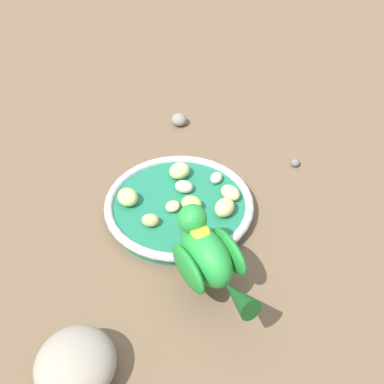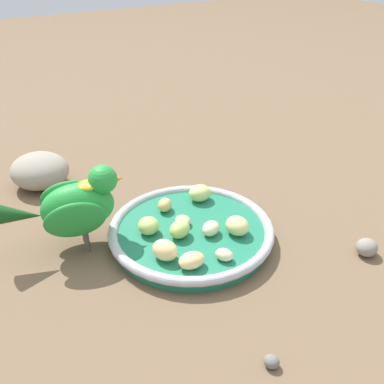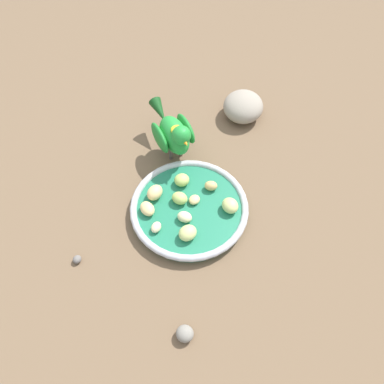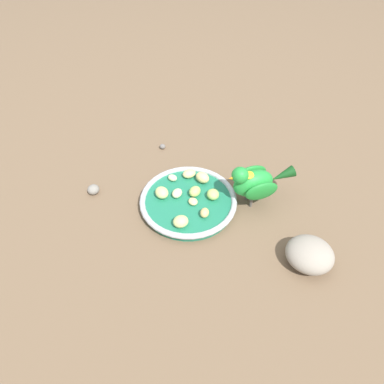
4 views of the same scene
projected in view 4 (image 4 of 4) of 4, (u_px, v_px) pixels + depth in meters
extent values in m
plane|color=brown|center=(174.00, 203.00, 0.90)|extent=(4.00, 4.00, 0.00)
cylinder|color=#1E7251|center=(188.00, 202.00, 0.89)|extent=(0.23, 0.23, 0.02)
torus|color=#B7BABF|center=(188.00, 200.00, 0.89)|extent=(0.24, 0.24, 0.01)
ellipsoid|color=#B2CC66|center=(195.00, 191.00, 0.89)|extent=(0.04, 0.04, 0.02)
ellipsoid|color=#E5C67F|center=(193.00, 202.00, 0.87)|extent=(0.03, 0.03, 0.01)
ellipsoid|color=beige|center=(177.00, 193.00, 0.89)|extent=(0.04, 0.04, 0.02)
ellipsoid|color=#E5C67F|center=(203.00, 178.00, 0.92)|extent=(0.05, 0.04, 0.03)
ellipsoid|color=tan|center=(205.00, 213.00, 0.84)|extent=(0.03, 0.03, 0.02)
ellipsoid|color=#E5C67F|center=(189.00, 174.00, 0.94)|extent=(0.03, 0.04, 0.02)
ellipsoid|color=#B2CC66|center=(213.00, 194.00, 0.88)|extent=(0.04, 0.04, 0.02)
ellipsoid|color=#C6D17A|center=(181.00, 221.00, 0.82)|extent=(0.04, 0.04, 0.03)
ellipsoid|color=#C6D17A|center=(162.00, 193.00, 0.88)|extent=(0.04, 0.03, 0.03)
ellipsoid|color=beige|center=(172.00, 178.00, 0.93)|extent=(0.03, 0.03, 0.02)
cylinder|color=#59544C|center=(251.00, 202.00, 0.89)|extent=(0.01, 0.01, 0.03)
cylinder|color=#59544C|center=(247.00, 195.00, 0.90)|extent=(0.01, 0.01, 0.03)
ellipsoid|color=green|center=(253.00, 183.00, 0.86)|extent=(0.07, 0.11, 0.07)
ellipsoid|color=#1E7F2D|center=(262.00, 191.00, 0.84)|extent=(0.03, 0.09, 0.05)
ellipsoid|color=#1E7F2D|center=(251.00, 174.00, 0.88)|extent=(0.03, 0.09, 0.05)
cone|color=#144719|center=(282.00, 175.00, 0.87)|extent=(0.04, 0.07, 0.04)
sphere|color=green|center=(240.00, 175.00, 0.82)|extent=(0.05, 0.05, 0.04)
cone|color=orange|center=(232.00, 178.00, 0.82)|extent=(0.02, 0.02, 0.01)
ellipsoid|color=yellow|center=(248.00, 175.00, 0.83)|extent=(0.03, 0.04, 0.01)
ellipsoid|color=gray|center=(310.00, 254.00, 0.76)|extent=(0.14, 0.14, 0.06)
ellipsoid|color=gray|center=(93.00, 189.00, 0.92)|extent=(0.04, 0.04, 0.02)
ellipsoid|color=slate|center=(162.00, 146.00, 1.05)|extent=(0.02, 0.02, 0.01)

